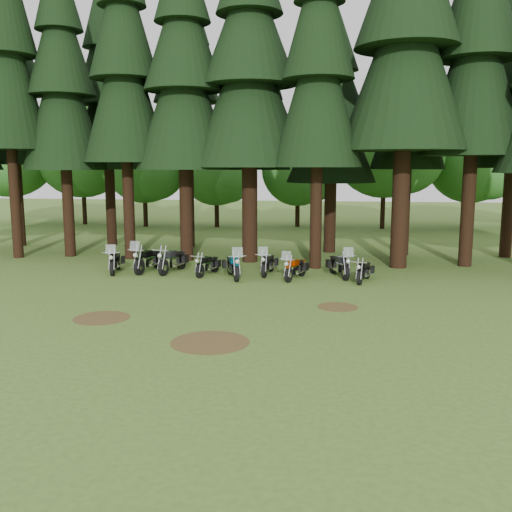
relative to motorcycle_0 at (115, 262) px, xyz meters
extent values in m
plane|color=#426425|center=(5.55, -5.56, -0.48)|extent=(120.00, 120.00, 0.00)
cylinder|color=black|center=(-6.74, 3.42, 2.90)|extent=(0.52, 0.52, 6.77)
cone|color=black|center=(-6.74, 3.42, 9.40)|extent=(3.92, 3.92, 8.47)
cylinder|color=black|center=(-4.23, 4.26, 2.28)|extent=(0.58, 0.58, 5.53)
cone|color=black|center=(-4.23, 4.26, 7.58)|extent=(4.32, 4.32, 6.91)
cone|color=black|center=(-4.23, 4.26, 10.84)|extent=(3.46, 3.46, 5.83)
cylinder|color=black|center=(-0.74, 3.95, 2.51)|extent=(0.58, 0.58, 5.99)
cone|color=black|center=(-0.74, 3.95, 8.25)|extent=(4.32, 4.32, 7.49)
cone|color=black|center=(-0.74, 3.95, 11.79)|extent=(3.45, 3.45, 6.32)
cylinder|color=black|center=(2.34, 3.85, 2.30)|extent=(0.66, 0.66, 5.57)
cone|color=black|center=(2.34, 3.85, 7.63)|extent=(4.95, 4.95, 6.96)
cone|color=black|center=(2.34, 3.85, 10.92)|extent=(3.96, 3.96, 5.87)
cylinder|color=black|center=(5.61, 3.89, 2.37)|extent=(0.77, 0.77, 5.70)
cone|color=black|center=(5.61, 3.89, 7.82)|extent=(5.81, 5.81, 7.12)
cone|color=black|center=(5.61, 3.89, 11.19)|extent=(4.65, 4.65, 6.01)
cylinder|color=black|center=(8.98, 2.47, 2.37)|extent=(0.55, 0.55, 5.71)
cone|color=black|center=(8.98, 2.47, 7.84)|extent=(4.15, 4.15, 7.14)
cone|color=black|center=(8.98, 2.47, 11.21)|extent=(3.32, 3.32, 6.03)
cylinder|color=black|center=(12.91, 3.21, 2.83)|extent=(0.80, 0.80, 6.62)
cone|color=black|center=(12.91, 3.21, 9.17)|extent=(5.98, 5.98, 8.27)
cylinder|color=black|center=(16.17, 4.05, 2.69)|extent=(0.64, 0.64, 6.35)
cone|color=black|center=(16.17, 4.05, 8.77)|extent=(4.79, 4.79, 7.93)
cylinder|color=black|center=(-9.13, 7.69, 2.45)|extent=(0.67, 0.67, 5.87)
cone|color=black|center=(-9.13, 7.69, 8.07)|extent=(5.00, 5.00, 7.33)
cone|color=black|center=(-9.13, 7.69, 11.53)|extent=(4.00, 4.00, 6.19)
cylinder|color=black|center=(-3.71, 8.79, 2.28)|extent=(0.60, 0.60, 5.53)
cone|color=black|center=(-3.71, 8.79, 7.58)|extent=(4.52, 4.52, 6.91)
cone|color=black|center=(-3.71, 8.79, 10.84)|extent=(3.62, 3.62, 5.83)
cone|color=black|center=(-3.71, 8.79, 13.43)|extent=(2.53, 2.53, 4.61)
cylinder|color=black|center=(1.17, 8.85, 2.30)|extent=(0.65, 0.65, 5.55)
cone|color=black|center=(1.17, 8.85, 7.62)|extent=(4.85, 4.85, 6.94)
cone|color=black|center=(1.17, 8.85, 10.90)|extent=(3.88, 3.88, 5.86)
cone|color=black|center=(1.17, 8.85, 13.51)|extent=(2.72, 2.72, 4.63)
cylinder|color=black|center=(5.18, 7.39, 2.28)|extent=(0.58, 0.58, 5.52)
cone|color=black|center=(5.18, 7.39, 7.57)|extent=(4.35, 4.35, 6.90)
cone|color=black|center=(5.18, 7.39, 10.82)|extent=(3.48, 3.48, 5.83)
cylinder|color=black|center=(9.58, 7.69, 1.87)|extent=(0.66, 0.66, 4.70)
cone|color=black|center=(9.58, 7.69, 6.36)|extent=(4.94, 4.94, 5.87)
cone|color=black|center=(9.58, 7.69, 9.14)|extent=(3.95, 3.95, 4.96)
cone|color=black|center=(9.58, 7.69, 11.34)|extent=(2.77, 2.77, 3.91)
cylinder|color=black|center=(13.62, 7.30, 2.30)|extent=(0.53, 0.53, 5.56)
cone|color=black|center=(13.62, 7.30, 7.63)|extent=(3.94, 3.94, 6.95)
cone|color=black|center=(13.62, 7.30, 10.92)|extent=(3.15, 3.15, 5.87)
cylinder|color=black|center=(18.91, 7.23, 2.34)|extent=(0.61, 0.61, 5.65)
cylinder|color=black|center=(-16.91, 19.94, 1.18)|extent=(0.36, 0.36, 3.33)
sphere|color=#2F692B|center=(-16.91, 19.94, 5.63)|extent=(7.78, 7.78, 7.78)
sphere|color=#2F692B|center=(-15.58, 19.06, 4.85)|extent=(5.55, 5.55, 5.55)
cylinder|color=black|center=(-10.79, 20.44, 1.17)|extent=(0.36, 0.36, 3.29)
sphere|color=#2F692B|center=(-10.79, 20.44, 5.56)|extent=(7.69, 7.69, 7.69)
sphere|color=#2F692B|center=(-9.47, 19.56, 4.79)|extent=(5.49, 5.49, 5.49)
cylinder|color=black|center=(-5.19, 19.42, 0.92)|extent=(0.36, 0.36, 2.80)
sphere|color=#2F692B|center=(-5.19, 19.42, 4.65)|extent=(6.53, 6.53, 6.53)
sphere|color=#2F692B|center=(-4.07, 18.68, 4.00)|extent=(4.67, 4.67, 4.67)
cylinder|color=black|center=(0.56, 19.76, 0.79)|extent=(0.36, 0.36, 2.55)
sphere|color=#2F692B|center=(0.56, 19.76, 4.19)|extent=(5.95, 5.95, 5.95)
sphere|color=#2F692B|center=(1.58, 19.08, 3.60)|extent=(4.25, 4.25, 4.25)
cylinder|color=black|center=(6.86, 20.94, 0.75)|extent=(0.36, 0.36, 2.47)
sphere|color=#2F692B|center=(6.86, 20.94, 4.05)|extent=(5.76, 5.76, 5.76)
sphere|color=#2F692B|center=(7.85, 20.28, 3.47)|extent=(4.12, 4.12, 4.12)
cylinder|color=black|center=(13.47, 20.41, 1.28)|extent=(0.36, 0.36, 3.52)
sphere|color=#2F692B|center=(13.47, 20.41, 5.97)|extent=(8.21, 8.21, 8.21)
sphere|color=#2F692B|center=(14.87, 19.47, 5.15)|extent=(5.87, 5.87, 5.87)
cylinder|color=black|center=(20.09, 21.66, 0.99)|extent=(0.36, 0.36, 2.94)
sphere|color=#2F692B|center=(20.09, 21.66, 4.91)|extent=(6.86, 6.86, 6.86)
sphere|color=#2F692B|center=(21.26, 20.88, 4.22)|extent=(4.90, 4.90, 4.90)
cylinder|color=#4C3D1E|center=(2.55, -7.56, -0.48)|extent=(1.80, 1.80, 0.01)
cylinder|color=#4C3D1E|center=(10.05, -5.06, -0.48)|extent=(1.40, 1.40, 0.01)
cylinder|color=#4C3D1E|center=(6.55, -9.56, -0.48)|extent=(2.20, 2.20, 0.01)
cylinder|color=black|center=(0.18, -0.75, -0.15)|extent=(0.29, 0.69, 0.67)
cylinder|color=black|center=(-0.18, 0.78, -0.15)|extent=(0.29, 0.69, 0.67)
cube|color=silver|center=(-0.01, 0.06, -0.05)|extent=(0.44, 0.76, 0.35)
cube|color=black|center=(0.04, -0.16, 0.31)|extent=(0.42, 0.61, 0.24)
cube|color=black|center=(-0.07, 0.29, 0.27)|extent=(0.42, 0.61, 0.12)
cube|color=silver|center=(0.24, -1.05, 0.76)|extent=(0.45, 0.22, 0.40)
cylinder|color=black|center=(1.30, -0.43, -0.12)|extent=(0.29, 0.75, 0.73)
cylinder|color=black|center=(1.62, 1.26, -0.12)|extent=(0.29, 0.75, 0.73)
cube|color=silver|center=(1.47, 0.47, -0.02)|extent=(0.45, 0.82, 0.38)
cube|color=black|center=(1.42, 0.22, 0.38)|extent=(0.44, 0.66, 0.27)
cube|color=black|center=(1.52, 0.72, 0.34)|extent=(0.44, 0.66, 0.13)
cube|color=silver|center=(1.23, -0.76, 0.87)|extent=(0.48, 0.23, 0.44)
cylinder|color=black|center=(2.41, -0.43, -0.11)|extent=(0.30, 0.75, 0.74)
cylinder|color=black|center=(2.75, 1.26, -0.11)|extent=(0.30, 0.75, 0.74)
cube|color=silver|center=(2.59, 0.47, -0.01)|extent=(0.46, 0.83, 0.38)
cube|color=#222228|center=(2.54, 0.22, 0.39)|extent=(0.45, 0.67, 0.27)
cube|color=black|center=(2.64, 0.72, 0.34)|extent=(0.45, 0.67, 0.13)
cylinder|color=black|center=(4.12, -0.69, -0.18)|extent=(0.28, 0.62, 0.61)
cylinder|color=black|center=(4.48, 0.70, -0.18)|extent=(0.28, 0.62, 0.61)
cube|color=silver|center=(4.32, 0.05, -0.09)|extent=(0.41, 0.69, 0.32)
cube|color=black|center=(4.26, -0.16, 0.24)|extent=(0.40, 0.56, 0.22)
cube|color=black|center=(4.37, 0.25, 0.20)|extent=(0.40, 0.56, 0.11)
cylinder|color=black|center=(5.82, -1.24, -0.13)|extent=(0.38, 0.71, 0.70)
cylinder|color=black|center=(5.26, 0.31, -0.13)|extent=(0.38, 0.71, 0.70)
cube|color=silver|center=(5.52, -0.42, -0.04)|extent=(0.53, 0.80, 0.36)
cube|color=navy|center=(5.60, -0.65, 0.35)|extent=(0.50, 0.66, 0.26)
cube|color=black|center=(5.44, -0.19, 0.31)|extent=(0.50, 0.66, 0.13)
cube|color=silver|center=(5.93, -1.54, 0.82)|extent=(0.47, 0.28, 0.42)
cylinder|color=black|center=(6.88, -0.23, -0.16)|extent=(0.19, 0.66, 0.65)
cylinder|color=black|center=(7.01, 1.30, -0.16)|extent=(0.19, 0.66, 0.65)
cube|color=silver|center=(6.95, 0.59, -0.07)|extent=(0.34, 0.71, 0.34)
cube|color=black|center=(6.93, 0.36, 0.29)|extent=(0.34, 0.57, 0.24)
cube|color=black|center=(6.97, 0.81, 0.25)|extent=(0.34, 0.57, 0.12)
cube|color=silver|center=(6.86, -0.52, 0.72)|extent=(0.42, 0.16, 0.39)
cylinder|color=black|center=(8.01, -1.09, -0.17)|extent=(0.33, 0.64, 0.63)
cylinder|color=black|center=(8.48, 0.32, -0.17)|extent=(0.33, 0.64, 0.63)
cube|color=silver|center=(8.26, -0.34, -0.08)|extent=(0.47, 0.72, 0.33)
cube|color=#A12801|center=(8.19, -0.55, 0.27)|extent=(0.44, 0.59, 0.23)
cube|color=black|center=(8.33, -0.13, 0.23)|extent=(0.44, 0.59, 0.12)
cube|color=silver|center=(7.92, -1.36, 0.69)|extent=(0.42, 0.24, 0.38)
cylinder|color=black|center=(10.37, -0.38, -0.14)|extent=(0.37, 0.69, 0.68)
cylinder|color=black|center=(9.83, 1.14, -0.14)|extent=(0.37, 0.69, 0.68)
cube|color=silver|center=(10.08, 0.43, -0.05)|extent=(0.52, 0.78, 0.35)
cube|color=black|center=(10.16, 0.20, 0.33)|extent=(0.48, 0.64, 0.25)
cube|color=black|center=(10.00, 0.65, 0.29)|extent=(0.48, 0.64, 0.12)
cube|color=silver|center=(10.47, -0.67, 0.78)|extent=(0.45, 0.27, 0.41)
cylinder|color=black|center=(10.93, -1.21, -0.18)|extent=(0.29, 0.62, 0.61)
cylinder|color=black|center=(11.31, 0.17, -0.18)|extent=(0.29, 0.62, 0.61)
cube|color=silver|center=(11.13, -0.48, -0.09)|extent=(0.42, 0.69, 0.31)
cube|color=black|center=(11.08, -0.68, 0.24)|extent=(0.40, 0.56, 0.22)
cube|color=black|center=(11.19, -0.27, 0.20)|extent=(0.40, 0.56, 0.11)
camera|label=1|loc=(9.92, -24.40, 4.35)|focal=40.00mm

